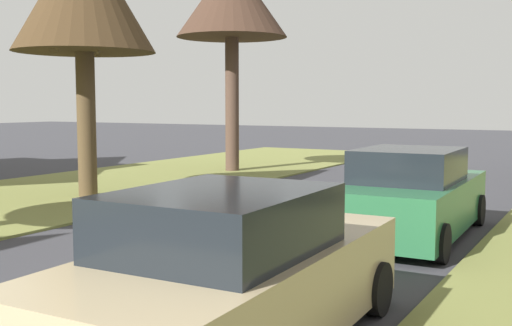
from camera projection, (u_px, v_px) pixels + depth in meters
name	position (u px, v px, depth m)	size (l,w,h in m)	color
street_tree_left_far	(232.00, 0.00, 21.09)	(3.76, 3.76, 7.21)	#4D382C
parked_sedan_tan	(231.00, 278.00, 5.83)	(2.02, 4.44, 1.57)	tan
parked_sedan_green	(411.00, 196.00, 10.96)	(2.02, 4.44, 1.57)	#28663D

